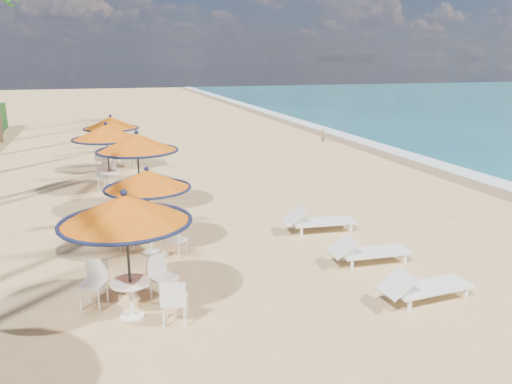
# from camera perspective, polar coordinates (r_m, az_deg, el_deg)

# --- Properties ---
(ground) EXTENTS (160.00, 160.00, 0.00)m
(ground) POSITION_cam_1_polar(r_m,az_deg,el_deg) (11.31, 14.56, -10.56)
(ground) COLOR tan
(ground) RESTS_ON ground
(foam_strip) EXTENTS (1.20, 140.00, 0.04)m
(foam_strip) POSITION_cam_1_polar(r_m,az_deg,el_deg) (24.29, 21.03, 2.61)
(foam_strip) COLOR white
(foam_strip) RESTS_ON ground
(wetsand_band) EXTENTS (1.40, 140.00, 0.02)m
(wetsand_band) POSITION_cam_1_polar(r_m,az_deg,el_deg) (23.75, 19.32, 2.50)
(wetsand_band) COLOR olive
(wetsand_band) RESTS_ON ground
(station_0) EXTENTS (2.42, 2.42, 2.53)m
(station_0) POSITION_cam_1_polar(r_m,az_deg,el_deg) (9.44, -14.40, -3.61)
(station_0) COLOR black
(station_0) RESTS_ON ground
(station_1) EXTENTS (2.15, 2.15, 2.25)m
(station_1) POSITION_cam_1_polar(r_m,az_deg,el_deg) (12.58, -12.29, 0.50)
(station_1) COLOR black
(station_1) RESTS_ON ground
(station_2) EXTENTS (2.55, 2.55, 2.66)m
(station_2) POSITION_cam_1_polar(r_m,az_deg,el_deg) (16.03, -13.53, 4.67)
(station_2) COLOR black
(station_2) RESTS_ON ground
(station_3) EXTENTS (2.48, 2.48, 2.59)m
(station_3) POSITION_cam_1_polar(r_m,az_deg,el_deg) (19.11, -16.71, 5.89)
(station_3) COLOR black
(station_3) RESTS_ON ground
(station_4) EXTENTS (2.38, 2.41, 2.48)m
(station_4) POSITION_cam_1_polar(r_m,az_deg,el_deg) (22.72, -16.20, 6.87)
(station_4) COLOR black
(station_4) RESTS_ON ground
(lounger_near) EXTENTS (2.03, 0.76, 0.71)m
(lounger_near) POSITION_cam_1_polar(r_m,az_deg,el_deg) (10.79, 18.49, -10.18)
(lounger_near) COLOR white
(lounger_near) RESTS_ON ground
(lounger_mid) EXTENTS (1.99, 0.72, 0.70)m
(lounger_mid) POSITION_cam_1_polar(r_m,az_deg,el_deg) (12.33, 12.54, -6.57)
(lounger_mid) COLOR white
(lounger_mid) RESTS_ON ground
(lounger_far) EXTENTS (2.12, 0.85, 0.74)m
(lounger_far) POSITION_cam_1_polar(r_m,az_deg,el_deg) (14.29, 6.89, -3.22)
(lounger_far) COLOR white
(lounger_far) RESTS_ON ground
(person) EXTENTS (0.31, 0.36, 0.84)m
(person) POSITION_cam_1_polar(r_m,az_deg,el_deg) (29.88, 7.67, 6.44)
(person) COLOR #936D4A
(person) RESTS_ON ground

